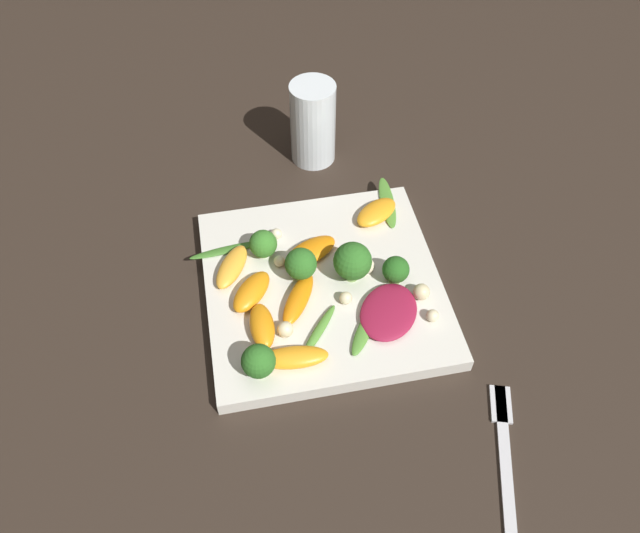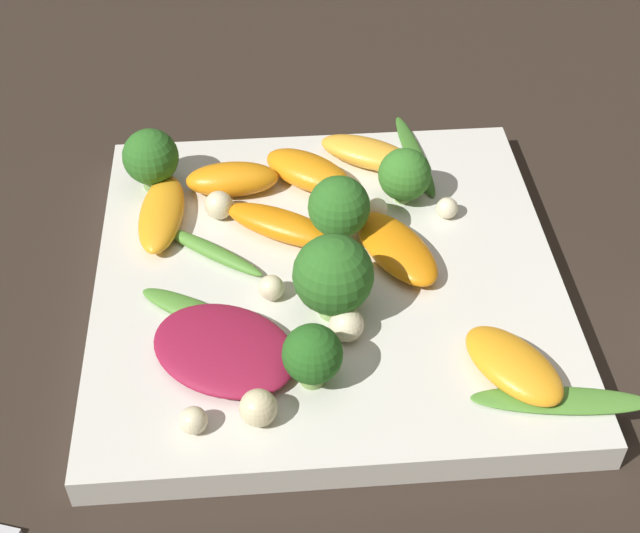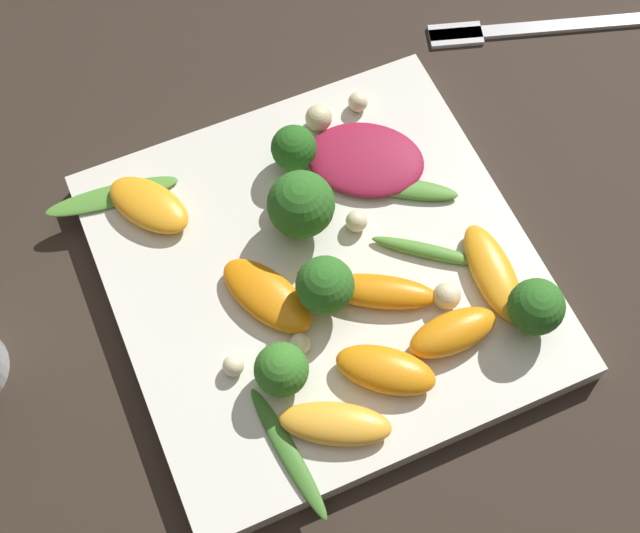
{
  "view_description": "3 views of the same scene",
  "coord_description": "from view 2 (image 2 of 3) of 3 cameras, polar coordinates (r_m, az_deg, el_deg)",
  "views": [
    {
      "loc": [
        0.43,
        -0.09,
        0.58
      ],
      "look_at": [
        -0.01,
        -0.0,
        0.04
      ],
      "focal_mm": 35.0,
      "sensor_mm": 36.0,
      "label": 1
    },
    {
      "loc": [
        0.03,
        0.37,
        0.38
      ],
      "look_at": [
        0.01,
        0.01,
        0.03
      ],
      "focal_mm": 50.0,
      "sensor_mm": 36.0,
      "label": 2
    },
    {
      "loc": [
        -0.1,
        -0.23,
        0.53
      ],
      "look_at": [
        -0.0,
        -0.01,
        0.04
      ],
      "focal_mm": 50.0,
      "sensor_mm": 36.0,
      "label": 3
    }
  ],
  "objects": [
    {
      "name": "ground_plane",
      "position": [
        0.53,
        0.48,
        -1.68
      ],
      "size": [
        2.4,
        2.4,
        0.0
      ],
      "primitive_type": "plane",
      "color": "#2D231C"
    },
    {
      "name": "plate",
      "position": [
        0.52,
        0.48,
        -0.97
      ],
      "size": [
        0.27,
        0.27,
        0.02
      ],
      "color": "silver",
      "rests_on": "ground_plane"
    },
    {
      "name": "radicchio_leaf_0",
      "position": [
        0.47,
        -6.13,
        -5.29
      ],
      "size": [
        0.1,
        0.09,
        0.01
      ],
      "color": "maroon",
      "rests_on": "plate"
    },
    {
      "name": "orange_segment_0",
      "position": [
        0.57,
        -0.79,
        6.13
      ],
      "size": [
        0.07,
        0.06,
        0.02
      ],
      "color": "orange",
      "rests_on": "plate"
    },
    {
      "name": "orange_segment_1",
      "position": [
        0.59,
        3.11,
        7.26
      ],
      "size": [
        0.07,
        0.06,
        0.02
      ],
      "color": "#FCAD33",
      "rests_on": "plate"
    },
    {
      "name": "orange_segment_2",
      "position": [
        0.53,
        -2.42,
        2.65
      ],
      "size": [
        0.08,
        0.06,
        0.02
      ],
      "color": "orange",
      "rests_on": "plate"
    },
    {
      "name": "orange_segment_3",
      "position": [
        0.55,
        -10.1,
        3.38
      ],
      "size": [
        0.03,
        0.07,
        0.02
      ],
      "color": "orange",
      "rests_on": "plate"
    },
    {
      "name": "orange_segment_4",
      "position": [
        0.56,
        -5.64,
        5.58
      ],
      "size": [
        0.06,
        0.03,
        0.02
      ],
      "color": "orange",
      "rests_on": "plate"
    },
    {
      "name": "orange_segment_5",
      "position": [
        0.52,
        4.93,
        1.18
      ],
      "size": [
        0.06,
        0.08,
        0.02
      ],
      "color": "orange",
      "rests_on": "plate"
    },
    {
      "name": "orange_segment_6",
      "position": [
        0.47,
        12.28,
        -6.18
      ],
      "size": [
        0.06,
        0.07,
        0.02
      ],
      "color": "orange",
      "rests_on": "plate"
    },
    {
      "name": "broccoli_floret_0",
      "position": [
        0.51,
        1.22,
        3.77
      ],
      "size": [
        0.04,
        0.04,
        0.05
      ],
      "color": "#84AD5B",
      "rests_on": "plate"
    },
    {
      "name": "broccoli_floret_1",
      "position": [
        0.55,
        5.43,
        5.84
      ],
      "size": [
        0.03,
        0.03,
        0.04
      ],
      "color": "#84AD5B",
      "rests_on": "plate"
    },
    {
      "name": "broccoli_floret_2",
      "position": [
        0.47,
        1.07,
        -0.6
      ],
      "size": [
        0.04,
        0.04,
        0.05
      ],
      "color": "#84AD5B",
      "rests_on": "plate"
    },
    {
      "name": "broccoli_floret_3",
      "position": [
        0.57,
        -10.78,
        6.84
      ],
      "size": [
        0.04,
        0.04,
        0.04
      ],
      "color": "#7A9E51",
      "rests_on": "plate"
    },
    {
      "name": "broccoli_floret_4",
      "position": [
        0.44,
        -0.49,
        -5.71
      ],
      "size": [
        0.03,
        0.03,
        0.04
      ],
      "color": "#7A9E51",
      "rests_on": "plate"
    },
    {
      "name": "arugula_sprig_0",
      "position": [
        0.52,
        -7.0,
        1.01
      ],
      "size": [
        0.06,
        0.05,
        0.01
      ],
      "color": "#518E33",
      "rests_on": "plate"
    },
    {
      "name": "arugula_sprig_1",
      "position": [
        0.46,
        15.15,
        -8.28
      ],
      "size": [
        0.09,
        0.03,
        0.0
      ],
      "color": "#518E33",
      "rests_on": "plate"
    },
    {
      "name": "arugula_sprig_2",
      "position": [
        0.49,
        -8.08,
        -2.84
      ],
      "size": [
        0.07,
        0.05,
        0.01
      ],
      "color": "#518E33",
      "rests_on": "plate"
    },
    {
      "name": "arugula_sprig_3",
      "position": [
        0.6,
        6.08,
        7.12
      ],
      "size": [
        0.02,
        0.09,
        0.0
      ],
      "color": "#3D7528",
      "rests_on": "plate"
    },
    {
      "name": "macadamia_nut_0",
      "position": [
        0.44,
        -3.97,
        -9.01
      ],
      "size": [
        0.02,
        0.02,
        0.02
      ],
      "color": "beige",
      "rests_on": "plate"
    },
    {
      "name": "macadamia_nut_1",
      "position": [
        0.44,
        -8.11,
        -9.72
      ],
      "size": [
        0.01,
        0.01,
        0.01
      ],
      "color": "beige",
      "rests_on": "plate"
    },
    {
      "name": "macadamia_nut_2",
      "position": [
        0.55,
        3.68,
        3.72
      ],
      "size": [
        0.01,
        0.01,
        0.01
      ],
      "color": "beige",
      "rests_on": "plate"
    },
    {
      "name": "macadamia_nut_3",
      "position": [
        0.55,
        -6.48,
        3.93
      ],
      "size": [
        0.02,
        0.02,
        0.02
      ],
      "color": "beige",
      "rests_on": "plate"
    },
    {
      "name": "macadamia_nut_4",
      "position": [
        0.55,
        8.14,
        3.72
      ],
      "size": [
        0.01,
        0.01,
        0.01
      ],
      "color": "beige",
      "rests_on": "plate"
    },
    {
      "name": "macadamia_nut_5",
      "position": [
        0.49,
        -3.14,
        -1.37
      ],
      "size": [
        0.01,
        0.01,
        0.01
      ],
      "color": "beige",
      "rests_on": "plate"
    },
    {
      "name": "macadamia_nut_6",
      "position": [
        0.47,
        1.71,
        -3.74
      ],
      "size": [
        0.02,
        0.02,
        0.02
      ],
      "color": "beige",
      "rests_on": "plate"
    }
  ]
}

